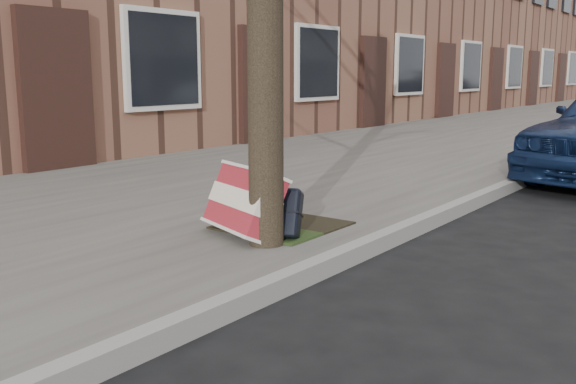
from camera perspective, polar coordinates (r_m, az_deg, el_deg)
The scene contains 6 objects.
ground at distance 3.21m, azimuth 15.69°, elevation -14.19°, with size 120.00×120.00×0.00m, color black.
near_sidewalk at distance 18.40m, azimuth 21.97°, elevation 5.89°, with size 5.00×70.00×0.12m, color slate.
house_near at distance 21.64m, azimuth 7.52°, elevation 16.28°, with size 6.80×40.00×7.00m, color brown.
dirt_patch at distance 5.10m, azimuth -0.50°, elevation -2.97°, with size 0.85×0.85×0.01m, color black.
suitcase_red at distance 4.73m, azimuth -3.90°, elevation -0.86°, with size 0.68×0.19×0.50m, color maroon.
suitcase_navy at distance 4.71m, azimuth -1.89°, elevation -1.71°, with size 0.51×0.16×0.36m, color black.
Camera 1 is at (1.00, -2.74, 1.32)m, focal length 40.00 mm.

